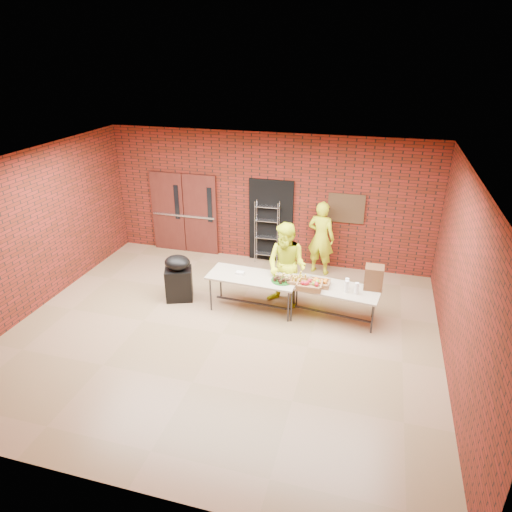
{
  "coord_description": "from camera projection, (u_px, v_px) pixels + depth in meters",
  "views": [
    {
      "loc": [
        2.56,
        -6.84,
        4.97
      ],
      "look_at": [
        0.29,
        1.4,
        1.04
      ],
      "focal_mm": 32.0,
      "sensor_mm": 36.0,
      "label": 1
    }
  ],
  "objects": [
    {
      "name": "dark_doorway",
      "position": [
        271.0,
        221.0,
        11.25
      ],
      "size": [
        1.1,
        0.06,
        2.1
      ],
      "primitive_type": "cube",
      "color": "black",
      "rests_on": "room"
    },
    {
      "name": "table_right",
      "position": [
        334.0,
        290.0,
        8.87
      ],
      "size": [
        1.83,
        0.96,
        0.72
      ],
      "rotation": [
        0.0,
        0.0,
        -0.14
      ],
      "color": "tan",
      "rests_on": "room"
    },
    {
      "name": "cup_stack_front",
      "position": [
        347.0,
        287.0,
        8.62
      ],
      "size": [
        0.08,
        0.08,
        0.24
      ],
      "primitive_type": "cylinder",
      "color": "white",
      "rests_on": "table_right"
    },
    {
      "name": "wire_rack",
      "position": [
        267.0,
        232.0,
        11.25
      ],
      "size": [
        0.59,
        0.21,
        1.6
      ],
      "primitive_type": null,
      "rotation": [
        0.0,
        0.0,
        0.03
      ],
      "color": "#AAAAB1",
      "rests_on": "room"
    },
    {
      "name": "coffee_dispenser",
      "position": [
        374.0,
        277.0,
        8.73
      ],
      "size": [
        0.35,
        0.31,
        0.46
      ],
      "primitive_type": "cube",
      "color": "#53311C",
      "rests_on": "table_right"
    },
    {
      "name": "basket_bananas",
      "position": [
        299.0,
        281.0,
        8.97
      ],
      "size": [
        0.41,
        0.32,
        0.13
      ],
      "color": "#A37241",
      "rests_on": "table_right"
    },
    {
      "name": "cup_stack_back",
      "position": [
        347.0,
        284.0,
        8.75
      ],
      "size": [
        0.07,
        0.07,
        0.22
      ],
      "primitive_type": "cylinder",
      "color": "white",
      "rests_on": "table_right"
    },
    {
      "name": "basket_apples",
      "position": [
        310.0,
        285.0,
        8.8
      ],
      "size": [
        0.48,
        0.38,
        0.15
      ],
      "color": "#A37241",
      "rests_on": "table_right"
    },
    {
      "name": "basket_oranges",
      "position": [
        319.0,
        283.0,
        8.9
      ],
      "size": [
        0.4,
        0.31,
        0.12
      ],
      "color": "#A37241",
      "rests_on": "table_right"
    },
    {
      "name": "napkin_box",
      "position": [
        240.0,
        273.0,
        9.29
      ],
      "size": [
        0.16,
        0.11,
        0.05
      ],
      "primitive_type": "cube",
      "color": "white",
      "rests_on": "table_left"
    },
    {
      "name": "cup_stack_mid",
      "position": [
        357.0,
        288.0,
        8.57
      ],
      "size": [
        0.08,
        0.08,
        0.23
      ],
      "primitive_type": "cylinder",
      "color": "white",
      "rests_on": "table_right"
    },
    {
      "name": "double_doors",
      "position": [
        184.0,
        213.0,
        11.79
      ],
      "size": [
        1.78,
        0.12,
        2.1
      ],
      "color": "#4B1C15",
      "rests_on": "room"
    },
    {
      "name": "covered_grill",
      "position": [
        179.0,
        278.0,
        9.69
      ],
      "size": [
        0.68,
        0.63,
        1.01
      ],
      "rotation": [
        0.0,
        0.0,
        0.37
      ],
      "color": "black",
      "rests_on": "room"
    },
    {
      "name": "bronze_plaque",
      "position": [
        346.0,
        208.0,
        10.6
      ],
      "size": [
        0.85,
        0.04,
        0.7
      ],
      "primitive_type": "cube",
      "color": "#46311C",
      "rests_on": "room"
    },
    {
      "name": "table_left",
      "position": [
        253.0,
        279.0,
        9.24
      ],
      "size": [
        1.86,
        0.86,
        0.75
      ],
      "rotation": [
        0.0,
        0.0,
        -0.05
      ],
      "color": "tan",
      "rests_on": "room"
    },
    {
      "name": "volunteer_woman",
      "position": [
        321.0,
        238.0,
        10.69
      ],
      "size": [
        0.73,
        0.56,
        1.78
      ],
      "primitive_type": "imported",
      "rotation": [
        0.0,
        0.0,
        2.91
      ],
      "color": "#D6E819",
      "rests_on": "room"
    },
    {
      "name": "room",
      "position": [
        219.0,
        257.0,
        8.02
      ],
      "size": [
        8.08,
        7.08,
        3.28
      ],
      "color": "#8E734C",
      "rests_on": "ground"
    },
    {
      "name": "volunteer_man",
      "position": [
        287.0,
        266.0,
        9.28
      ],
      "size": [
        1.05,
        0.92,
        1.82
      ],
      "primitive_type": "imported",
      "rotation": [
        0.0,
        0.0,
        -0.31
      ],
      "color": "#D6E819",
      "rests_on": "room"
    },
    {
      "name": "muffin_tray",
      "position": [
        282.0,
        279.0,
        9.01
      ],
      "size": [
        0.44,
        0.44,
        0.11
      ],
      "color": "#144A13",
      "rests_on": "table_left"
    }
  ]
}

